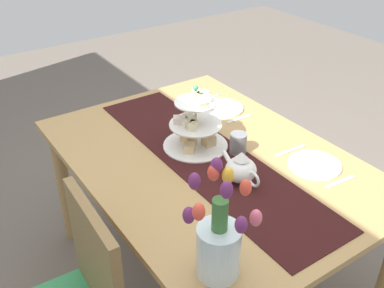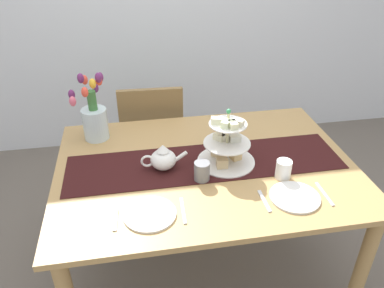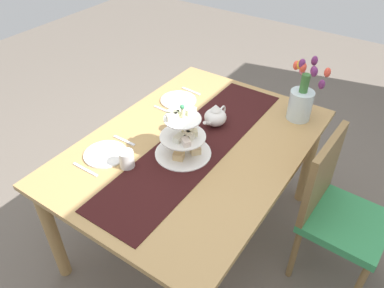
{
  "view_description": "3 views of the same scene",
  "coord_description": "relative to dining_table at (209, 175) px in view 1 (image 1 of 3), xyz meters",
  "views": [
    {
      "loc": [
        -1.36,
        1.02,
        1.85
      ],
      "look_at": [
        0.03,
        0.07,
        0.83
      ],
      "focal_mm": 42.28,
      "sensor_mm": 36.0,
      "label": 1
    },
    {
      "loc": [
        -0.35,
        -1.59,
        1.86
      ],
      "look_at": [
        -0.06,
        0.05,
        0.85
      ],
      "focal_mm": 35.59,
      "sensor_mm": 36.0,
      "label": 2
    },
    {
      "loc": [
        1.34,
        0.9,
        2.01
      ],
      "look_at": [
        0.05,
        0.02,
        0.79
      ],
      "focal_mm": 34.8,
      "sensor_mm": 36.0,
      "label": 3
    }
  ],
  "objects": [
    {
      "name": "dinner_plate_right",
      "position": [
        0.34,
        -0.34,
        0.1
      ],
      "size": [
        0.23,
        0.23,
        0.01
      ],
      "primitive_type": "cylinder",
      "color": "white",
      "rests_on": "dining_table"
    },
    {
      "name": "mug_grey",
      "position": [
        -0.05,
        -0.13,
        0.15
      ],
      "size": [
        0.08,
        0.08,
        0.09
      ],
      "primitive_type": "cylinder",
      "color": "slate",
      "rests_on": "table_runner"
    },
    {
      "name": "teapot",
      "position": [
        -0.22,
        0.0,
        0.16
      ],
      "size": [
        0.24,
        0.13,
        0.14
      ],
      "color": "white",
      "rests_on": "table_runner"
    },
    {
      "name": "tiered_cake_stand",
      "position": [
        0.11,
        0.0,
        0.2
      ],
      "size": [
        0.3,
        0.3,
        0.3
      ],
      "color": "beige",
      "rests_on": "table_runner"
    },
    {
      "name": "fork_right",
      "position": [
        0.2,
        -0.34,
        0.1
      ],
      "size": [
        0.02,
        0.15,
        0.01
      ],
      "primitive_type": "cube",
      "rotation": [
        0.0,
        0.0,
        -0.0
      ],
      "color": "silver",
      "rests_on": "dining_table"
    },
    {
      "name": "mug_white_text",
      "position": [
        0.35,
        -0.18,
        0.15
      ],
      "size": [
        0.08,
        0.08,
        0.09
      ],
      "primitive_type": "cylinder",
      "color": "white",
      "rests_on": "dining_table"
    },
    {
      "name": "ground_plane",
      "position": [
        0.0,
        0.0,
        -0.65
      ],
      "size": [
        8.0,
        8.0,
        0.0
      ],
      "primitive_type": "plane",
      "color": "#6B6056"
    },
    {
      "name": "table_runner",
      "position": [
        0.0,
        0.01,
        0.1
      ],
      "size": [
        1.42,
        0.35,
        0.0
      ],
      "primitive_type": "cube",
      "color": "black",
      "rests_on": "dining_table"
    },
    {
      "name": "knife_left",
      "position": [
        -0.17,
        -0.34,
        0.1
      ],
      "size": [
        0.02,
        0.17,
        0.01
      ],
      "primitive_type": "cube",
      "rotation": [
        0.0,
        0.0,
        -0.05
      ],
      "color": "silver",
      "rests_on": "dining_table"
    },
    {
      "name": "knife_right",
      "position": [
        0.49,
        -0.34,
        0.1
      ],
      "size": [
        0.01,
        0.17,
        0.01
      ],
      "primitive_type": "cube",
      "rotation": [
        0.0,
        0.0,
        -0.0
      ],
      "color": "silver",
      "rests_on": "dining_table"
    },
    {
      "name": "dinner_plate_left",
      "position": [
        -0.32,
        -0.34,
        0.1
      ],
      "size": [
        0.23,
        0.23,
        0.01
      ],
      "primitive_type": "cylinder",
      "color": "white",
      "rests_on": "dining_table"
    },
    {
      "name": "fork_left",
      "position": [
        -0.46,
        -0.34,
        0.1
      ],
      "size": [
        0.03,
        0.15,
        0.01
      ],
      "primitive_type": "cube",
      "rotation": [
        0.0,
        0.0,
        -0.07
      ],
      "color": "silver",
      "rests_on": "dining_table"
    },
    {
      "name": "tulip_vase",
      "position": [
        -0.56,
        0.38,
        0.23
      ],
      "size": [
        0.19,
        0.21,
        0.4
      ],
      "color": "silver",
      "rests_on": "dining_table"
    },
    {
      "name": "dining_table",
      "position": [
        0.0,
        0.0,
        0.0
      ],
      "size": [
        1.53,
        1.09,
        0.75
      ],
      "color": "tan",
      "rests_on": "ground_plane"
    }
  ]
}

